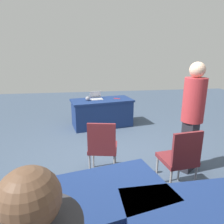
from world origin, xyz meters
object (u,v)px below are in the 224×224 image
Objects in this scene: table_foreground at (102,113)px; scissors_red at (117,98)px; chair_back_row at (103,145)px; chair_by_pillar at (180,157)px; person_attendee_standing at (193,113)px; yarn_ball at (88,99)px; laptop_silver at (96,98)px.

scissors_red reaches higher than table_foreground.
chair_back_row is (0.23, 2.42, 0.18)m from table_foreground.
chair_by_pillar is 5.42× the size of scissors_red.
chair_by_pillar is 0.84m from person_attendee_standing.
person_attendee_standing is at bearing 11.06° from chair_back_row.
table_foreground is at bearing 96.08° from chair_back_row.
chair_back_row is 8.34× the size of yarn_ball.
person_attendee_standing is (-1.44, 0.01, 0.47)m from chair_back_row.
chair_by_pillar is 3.20m from laptop_silver.
chair_by_pillar is 3.14m from yarn_ball.
table_foreground is 2.44m from chair_back_row.
person_attendee_standing is at bearing 116.59° from table_foreground.
chair_by_pillar reaches higher than chair_back_row.
person_attendee_standing is 2.85m from yarn_ball.
chair_by_pillar reaches higher than laptop_silver.
yarn_ball reaches higher than scissors_red.
person_attendee_standing reaches higher than chair_by_pillar.
yarn_ball is at bearing 23.32° from laptop_silver.
laptop_silver is 0.28m from yarn_ball.
scissors_red is (-0.42, -0.06, 0.37)m from table_foreground.
table_foreground is 1.77× the size of chair_by_pillar.
person_attendee_standing is at bearing -42.78° from scissors_red.
table_foreground is 0.56m from scissors_red.
chair_by_pillar reaches higher than scissors_red.
person_attendee_standing is 15.86× the size of yarn_ball.
person_attendee_standing is 2.63m from scissors_red.
chair_by_pillar is at bearing -17.84° from chair_back_row.
yarn_ball is (0.15, -2.34, 0.25)m from chair_back_row.
chair_by_pillar is at bearing 111.68° from yarn_ball.
yarn_ball is at bearing 11.53° from table_foreground.
chair_by_pillar reaches higher than table_foreground.
laptop_silver reaches higher than scissors_red.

